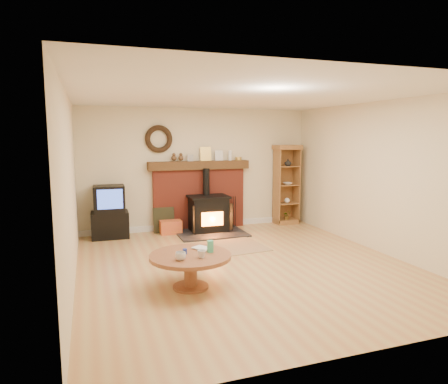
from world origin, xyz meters
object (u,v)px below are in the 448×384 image
object	(u,v)px
wood_stove	(209,214)
coffee_table	(191,261)
curio_cabinet	(286,184)
tv_unit	(110,213)

from	to	relation	value
wood_stove	coffee_table	xyz separation A→B (m)	(-1.13, -2.93, -0.00)
coffee_table	curio_cabinet	bearing A→B (deg)	46.26
wood_stove	tv_unit	size ratio (longest dim) A/B	1.34
wood_stove	curio_cabinet	bearing A→B (deg)	8.11
curio_cabinet	wood_stove	bearing A→B (deg)	-171.89
wood_stove	tv_unit	xyz separation A→B (m)	(-1.99, 0.19, 0.12)
tv_unit	curio_cabinet	bearing A→B (deg)	1.23
wood_stove	curio_cabinet	size ratio (longest dim) A/B	0.77
wood_stove	coffee_table	world-z (taller)	wood_stove
wood_stove	tv_unit	bearing A→B (deg)	174.50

